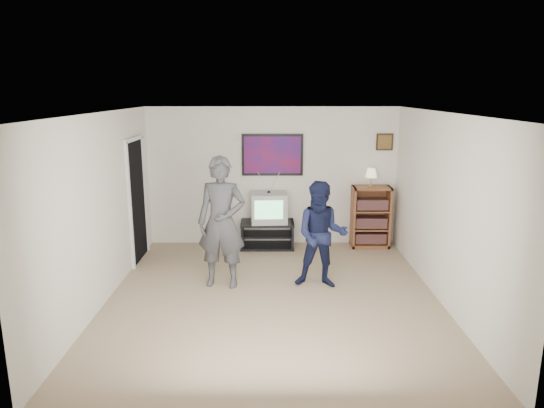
{
  "coord_description": "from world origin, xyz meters",
  "views": [
    {
      "loc": [
        -0.03,
        -6.16,
        2.77
      ],
      "look_at": [
        -0.01,
        0.75,
        1.15
      ],
      "focal_mm": 32.0,
      "sensor_mm": 36.0,
      "label": 1
    }
  ],
  "objects_px": {
    "crt_television": "(269,207)",
    "person_tall": "(222,222)",
    "person_short": "(321,235)",
    "media_stand": "(267,234)",
    "bookshelf": "(370,217)"
  },
  "relations": [
    {
      "from": "person_tall",
      "to": "bookshelf",
      "type": "bearing_deg",
      "value": 42.14
    },
    {
      "from": "media_stand",
      "to": "person_tall",
      "type": "distance_m",
      "value": 2.0
    },
    {
      "from": "crt_television",
      "to": "person_tall",
      "type": "bearing_deg",
      "value": -114.53
    },
    {
      "from": "person_short",
      "to": "crt_television",
      "type": "bearing_deg",
      "value": 120.71
    },
    {
      "from": "person_short",
      "to": "media_stand",
      "type": "bearing_deg",
      "value": 121.46
    },
    {
      "from": "crt_television",
      "to": "bookshelf",
      "type": "bearing_deg",
      "value": -2.25
    },
    {
      "from": "bookshelf",
      "to": "person_tall",
      "type": "xyz_separation_m",
      "value": [
        -2.5,
        -1.8,
        0.39
      ]
    },
    {
      "from": "crt_television",
      "to": "person_tall",
      "type": "relative_size",
      "value": 0.33
    },
    {
      "from": "media_stand",
      "to": "crt_television",
      "type": "distance_m",
      "value": 0.51
    },
    {
      "from": "person_tall",
      "to": "person_short",
      "type": "xyz_separation_m",
      "value": [
        1.42,
        -0.04,
        -0.17
      ]
    },
    {
      "from": "crt_television",
      "to": "person_short",
      "type": "height_order",
      "value": "person_short"
    },
    {
      "from": "crt_television",
      "to": "person_short",
      "type": "relative_size",
      "value": 0.41
    },
    {
      "from": "crt_television",
      "to": "person_tall",
      "type": "distance_m",
      "value": 1.89
    },
    {
      "from": "crt_television",
      "to": "person_short",
      "type": "bearing_deg",
      "value": -71.05
    },
    {
      "from": "person_tall",
      "to": "media_stand",
      "type": "bearing_deg",
      "value": 76.35
    }
  ]
}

